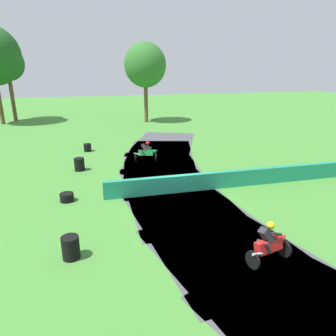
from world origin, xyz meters
TOP-DOWN VIEW (x-y plane):
  - ground_plane at (0.00, 0.00)m, footprint 120.00×120.00m
  - track_asphalt at (0.91, -0.01)m, footprint 8.87×31.50m
  - safety_barrier at (5.69, -0.09)m, footprint 18.54×0.59m
  - motorcycle_lead_green at (-0.22, 5.93)m, footprint 1.72×1.10m
  - motorcycle_chase_red at (1.43, -6.47)m, footprint 1.68×1.01m
  - tire_stack_near at (-4.15, 9.62)m, footprint 0.56×0.56m
  - tire_stack_mid_a at (-4.72, 4.97)m, footprint 0.63×0.63m
  - tire_stack_mid_b at (-5.29, 0.29)m, footprint 0.65×0.65m
  - tire_stack_far at (-4.94, -4.61)m, footprint 0.59×0.59m
  - tree_far_left at (2.90, 21.73)m, footprint 4.74×4.74m
  - tree_mid_rise at (-12.43, 26.97)m, footprint 3.80×3.80m

SIDE VIEW (x-z plane):
  - ground_plane at x=0.00m, z-range 0.00..0.00m
  - track_asphalt at x=0.91m, z-range 0.00..0.01m
  - tire_stack_mid_b at x=-5.29m, z-range 0.00..0.40m
  - tire_stack_near at x=-4.15m, z-range 0.00..0.60m
  - tire_stack_far at x=-4.94m, z-range 0.00..0.80m
  - tire_stack_mid_a at x=-4.72m, z-range 0.00..0.80m
  - safety_barrier at x=5.69m, z-range 0.00..0.90m
  - motorcycle_lead_green at x=-0.22m, z-range -0.08..1.35m
  - motorcycle_chase_red at x=1.43m, z-range -0.06..1.37m
  - tree_far_left at x=2.90m, z-range 1.96..10.93m
  - tree_mid_rise at x=-12.43m, z-range 2.27..10.94m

